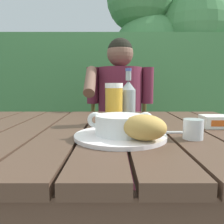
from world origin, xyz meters
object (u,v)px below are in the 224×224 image
object	(u,v)px
person_eating	(120,110)
serving_plate	(121,136)
beer_bottle	(129,101)
table_knife	(164,132)
beer_glass	(115,104)
soup_bowl	(121,124)
chair_near_diner	(120,135)
water_glass_small	(194,129)
bread_roll	(145,127)
butter_tub	(217,122)

from	to	relation	value
person_eating	serving_plate	distance (m)	0.90
beer_bottle	table_knife	distance (m)	0.25
person_eating	beer_glass	size ratio (longest dim) A/B	7.20
person_eating	soup_bowl	bearing A→B (deg)	-91.88
beer_bottle	table_knife	bearing A→B (deg)	-63.27
serving_plate	person_eating	bearing A→B (deg)	88.12
soup_bowl	beer_glass	bearing A→B (deg)	94.63
table_knife	soup_bowl	bearing A→B (deg)	-157.59
chair_near_diner	water_glass_small	bearing A→B (deg)	-80.12
bread_roll	butter_tub	size ratio (longest dim) A/B	1.35
bread_roll	beer_bottle	world-z (taller)	beer_bottle
bread_roll	person_eating	bearing A→B (deg)	92.08
beer_bottle	water_glass_small	size ratio (longest dim) A/B	3.81
bread_roll	water_glass_small	xyz separation A→B (m)	(0.16, 0.06, -0.02)
beer_glass	table_knife	bearing A→B (deg)	-44.38
serving_plate	bread_roll	size ratio (longest dim) A/B	1.93
chair_near_diner	bread_roll	size ratio (longest dim) A/B	6.96
beer_bottle	water_glass_small	xyz separation A→B (m)	(0.18, -0.29, -0.07)
person_eating	soup_bowl	size ratio (longest dim) A/B	6.01
bread_roll	beer_bottle	distance (m)	0.35
beer_glass	beer_bottle	distance (m)	0.08
person_eating	beer_bottle	xyz separation A→B (m)	(0.01, -0.63, 0.12)
beer_glass	butter_tub	size ratio (longest dim) A/B	1.55
butter_tub	beer_bottle	bearing A→B (deg)	163.17
beer_glass	beer_bottle	xyz separation A→B (m)	(0.06, 0.05, 0.01)
water_glass_small	table_knife	size ratio (longest dim) A/B	0.39
water_glass_small	butter_tub	distance (m)	0.24
beer_glass	table_knife	world-z (taller)	beer_glass
serving_plate	soup_bowl	distance (m)	0.04
beer_bottle	table_knife	size ratio (longest dim) A/B	1.48
beer_glass	table_knife	size ratio (longest dim) A/B	1.09
person_eating	bread_roll	distance (m)	0.98
chair_near_diner	water_glass_small	xyz separation A→B (m)	(0.19, -1.11, 0.28)
serving_plate	water_glass_small	bearing A→B (deg)	-3.53
serving_plate	butter_tub	xyz separation A→B (m)	(0.39, 0.17, 0.02)
beer_glass	water_glass_small	distance (m)	0.35
water_glass_small	beer_bottle	bearing A→B (deg)	122.42
beer_glass	butter_tub	bearing A→B (deg)	-8.16
person_eating	water_glass_small	size ratio (longest dim) A/B	20.13
bread_roll	beer_bottle	xyz separation A→B (m)	(-0.02, 0.35, 0.05)
person_eating	chair_near_diner	bearing A→B (deg)	89.20
person_eating	butter_tub	size ratio (longest dim) A/B	11.16
beer_glass	beer_bottle	bearing A→B (deg)	35.79
bread_roll	beer_bottle	size ratio (longest dim) A/B	0.64
beer_bottle	water_glass_small	bearing A→B (deg)	-57.58
chair_near_diner	water_glass_small	distance (m)	1.17
water_glass_small	bread_roll	bearing A→B (deg)	-158.92
bread_roll	chair_near_diner	bearing A→B (deg)	91.60
chair_near_diner	serving_plate	world-z (taller)	chair_near_diner
bread_roll	beer_glass	world-z (taller)	beer_glass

